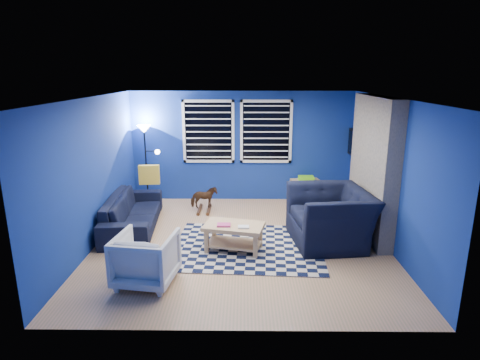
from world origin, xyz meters
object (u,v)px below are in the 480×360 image
at_px(armchair_bent, 146,258).
at_px(rocking_horse, 204,198).
at_px(armchair_big, 330,217).
at_px(cabinet, 306,191).
at_px(sofa, 133,212).
at_px(tv, 355,144).
at_px(coffee_table, 234,232).
at_px(floor_lamp, 146,140).

height_order(armchair_bent, rocking_horse, armchair_bent).
xyz_separation_m(armchair_big, cabinet, (-0.10, 2.20, -0.19)).
height_order(armchair_big, armchair_bent, armchair_big).
bearing_deg(sofa, armchair_bent, -165.27).
bearing_deg(tv, armchair_big, -114.41).
xyz_separation_m(coffee_table, cabinet, (1.58, 2.59, -0.06)).
xyz_separation_m(armchair_big, rocking_horse, (-2.36, 1.59, -0.17)).
bearing_deg(armchair_big, rocking_horse, -130.89).
bearing_deg(sofa, tv, -78.49).
relative_size(sofa, armchair_big, 1.53).
bearing_deg(armchair_big, tv, 148.67).
bearing_deg(sofa, rocking_horse, -57.12).
bearing_deg(rocking_horse, floor_lamp, 48.10).
distance_m(armchair_bent, coffee_table, 1.61).
xyz_separation_m(armchair_big, armchair_bent, (-2.88, -1.45, -0.10)).
height_order(armchair_big, cabinet, armchair_big).
bearing_deg(tv, floor_lamp, 176.91).
height_order(armchair_bent, floor_lamp, floor_lamp).
relative_size(armchair_big, armchair_bent, 1.78).
height_order(sofa, rocking_horse, sofa).
distance_m(rocking_horse, floor_lamp, 1.86).
bearing_deg(armchair_bent, tv, -129.60).
distance_m(cabinet, floor_lamp, 3.78).
bearing_deg(rocking_horse, sofa, 110.79).
height_order(tv, rocking_horse, tv).
distance_m(tv, rocking_horse, 3.45).
bearing_deg(rocking_horse, armchair_bent, 153.14).
xyz_separation_m(cabinet, floor_lamp, (-3.59, -0.00, 1.17)).
bearing_deg(floor_lamp, rocking_horse, -24.68).
relative_size(sofa, rocking_horse, 3.99).
bearing_deg(sofa, floor_lamp, -2.61).
distance_m(armchair_bent, rocking_horse, 3.08).
relative_size(cabinet, floor_lamp, 0.40).
bearing_deg(floor_lamp, cabinet, 0.05).
distance_m(tv, armchair_bent, 5.18).
bearing_deg(tv, cabinet, 165.72).
bearing_deg(rocking_horse, armchair_big, -141.19).
bearing_deg(armchair_bent, rocking_horse, -91.35).
distance_m(armchair_big, cabinet, 2.21).
bearing_deg(cabinet, tv, -24.39).
bearing_deg(floor_lamp, sofa, -87.47).
height_order(tv, armchair_bent, tv).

